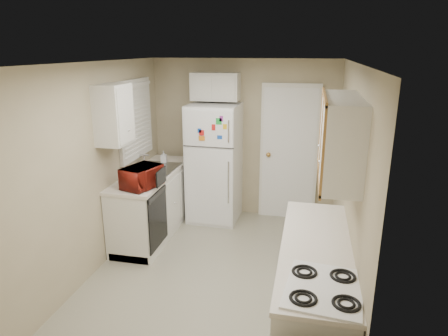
# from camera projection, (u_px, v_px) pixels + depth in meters

# --- Properties ---
(floor) EXTENTS (3.80, 3.80, 0.00)m
(floor) POSITION_uv_depth(u_px,v_px,m) (215.00, 274.00, 4.68)
(floor) COLOR #B3AE98
(floor) RESTS_ON ground
(ceiling) EXTENTS (3.80, 3.80, 0.00)m
(ceiling) POSITION_uv_depth(u_px,v_px,m) (213.00, 63.00, 3.99)
(ceiling) COLOR white
(ceiling) RESTS_ON floor
(wall_left) EXTENTS (3.80, 3.80, 0.00)m
(wall_left) POSITION_uv_depth(u_px,v_px,m) (97.00, 169.00, 4.62)
(wall_left) COLOR tan
(wall_left) RESTS_ON floor
(wall_right) EXTENTS (3.80, 3.80, 0.00)m
(wall_right) POSITION_uv_depth(u_px,v_px,m) (348.00, 186.00, 4.05)
(wall_right) COLOR tan
(wall_right) RESTS_ON floor
(wall_back) EXTENTS (2.80, 2.80, 0.00)m
(wall_back) POSITION_uv_depth(u_px,v_px,m) (243.00, 139.00, 6.11)
(wall_back) COLOR tan
(wall_back) RESTS_ON floor
(wall_front) EXTENTS (2.80, 2.80, 0.00)m
(wall_front) POSITION_uv_depth(u_px,v_px,m) (145.00, 266.00, 2.56)
(wall_front) COLOR tan
(wall_front) RESTS_ON floor
(left_counter) EXTENTS (0.60, 1.80, 0.90)m
(left_counter) POSITION_uv_depth(u_px,v_px,m) (154.00, 203.00, 5.62)
(left_counter) COLOR silver
(left_counter) RESTS_ON floor
(dishwasher) EXTENTS (0.03, 0.58, 0.72)m
(dishwasher) POSITION_uv_depth(u_px,v_px,m) (157.00, 219.00, 4.99)
(dishwasher) COLOR black
(dishwasher) RESTS_ON floor
(sink) EXTENTS (0.54, 0.74, 0.16)m
(sink) POSITION_uv_depth(u_px,v_px,m) (156.00, 172.00, 5.64)
(sink) COLOR gray
(sink) RESTS_ON left_counter
(microwave) EXTENTS (0.53, 0.39, 0.32)m
(microwave) POSITION_uv_depth(u_px,v_px,m) (142.00, 176.00, 4.86)
(microwave) COLOR maroon
(microwave) RESTS_ON left_counter
(soap_bottle) EXTENTS (0.09, 0.10, 0.18)m
(soap_bottle) POSITION_uv_depth(u_px,v_px,m) (164.00, 156.00, 5.93)
(soap_bottle) COLOR silver
(soap_bottle) RESTS_ON left_counter
(window_blinds) EXTENTS (0.10, 0.98, 1.08)m
(window_blinds) POSITION_uv_depth(u_px,v_px,m) (136.00, 119.00, 5.48)
(window_blinds) COLOR silver
(window_blinds) RESTS_ON wall_left
(upper_cabinet_left) EXTENTS (0.30, 0.45, 0.70)m
(upper_cabinet_left) POSITION_uv_depth(u_px,v_px,m) (114.00, 115.00, 4.62)
(upper_cabinet_left) COLOR silver
(upper_cabinet_left) RESTS_ON wall_left
(refrigerator) EXTENTS (0.75, 0.73, 1.77)m
(refrigerator) POSITION_uv_depth(u_px,v_px,m) (215.00, 163.00, 5.98)
(refrigerator) COLOR white
(refrigerator) RESTS_ON floor
(cabinet_over_fridge) EXTENTS (0.70, 0.30, 0.40)m
(cabinet_over_fridge) POSITION_uv_depth(u_px,v_px,m) (215.00, 87.00, 5.82)
(cabinet_over_fridge) COLOR silver
(cabinet_over_fridge) RESTS_ON wall_back
(interior_door) EXTENTS (0.86, 0.06, 2.08)m
(interior_door) POSITION_uv_depth(u_px,v_px,m) (289.00, 154.00, 5.99)
(interior_door) COLOR white
(interior_door) RESTS_ON floor
(right_counter) EXTENTS (0.60, 2.00, 0.90)m
(right_counter) POSITION_uv_depth(u_px,v_px,m) (313.00, 291.00, 3.58)
(right_counter) COLOR silver
(right_counter) RESTS_ON floor
(upper_cabinet_right) EXTENTS (0.30, 1.20, 0.70)m
(upper_cabinet_right) POSITION_uv_depth(u_px,v_px,m) (341.00, 137.00, 3.44)
(upper_cabinet_right) COLOR silver
(upper_cabinet_right) RESTS_ON wall_right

